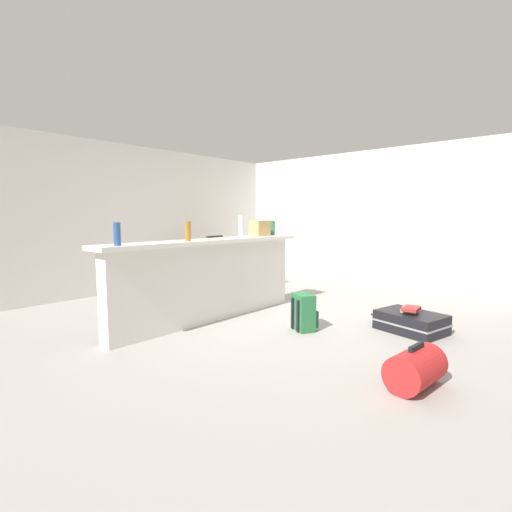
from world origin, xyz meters
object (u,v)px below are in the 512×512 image
object	(u,v)px
duffel_bag_red	(415,369)
book_stack	(410,309)
bottle_green	(273,228)
grocery_bag	(260,228)
bottle_white	(241,226)
dining_chair_far_side	(211,257)
backpack_green	(304,313)
suitcase_flat_black	(411,322)
dining_chair_near_partition	(252,262)
bottle_amber	(188,231)
bottle_blue	(117,234)
dining_table	(231,253)

from	to	relation	value
duffel_bag_red	book_stack	xyz separation A→B (m)	(1.40, 0.55, 0.11)
bottle_green	grocery_bag	size ratio (longest dim) A/B	0.82
bottle_green	bottle_white	bearing A→B (deg)	-170.19
dining_chair_far_side	backpack_green	world-z (taller)	dining_chair_far_side
bottle_white	suitcase_flat_black	xyz separation A→B (m)	(0.72, -1.96, -1.06)
dining_chair_near_partition	backpack_green	xyz separation A→B (m)	(-1.17, -1.88, -0.31)
bottle_amber	dining_chair_near_partition	xyz separation A→B (m)	(1.99, 0.83, -0.61)
dining_chair_far_side	bottle_green	bearing A→B (deg)	-102.18
bottle_blue	backpack_green	world-z (taller)	bottle_blue
suitcase_flat_black	duffel_bag_red	bearing A→B (deg)	-159.06
grocery_bag	dining_chair_far_side	distance (m)	2.08
bottle_amber	suitcase_flat_black	distance (m)	2.73
dining_chair_far_side	duffel_bag_red	xyz separation A→B (m)	(-1.90, -4.47, -0.36)
bottle_blue	grocery_bag	distance (m)	2.22
dining_table	suitcase_flat_black	bearing A→B (deg)	-97.83
dining_chair_far_side	suitcase_flat_black	world-z (taller)	dining_chair_far_side
dining_table	backpack_green	size ratio (longest dim) A/B	2.62
dining_table	backpack_green	xyz separation A→B (m)	(-1.21, -2.41, -0.44)
bottle_green	backpack_green	bearing A→B (deg)	-126.28
bottle_blue	duffel_bag_red	xyz separation A→B (m)	(1.03, -2.52, -0.98)
book_stack	duffel_bag_red	bearing A→B (deg)	-158.59
dining_table	book_stack	bearing A→B (deg)	-97.94
dining_table	duffel_bag_red	world-z (taller)	dining_table
bottle_green	duffel_bag_red	xyz separation A→B (m)	(-1.51, -2.64, -0.97)
bottle_blue	backpack_green	xyz separation A→B (m)	(1.68, -1.05, -0.93)
duffel_bag_red	book_stack	size ratio (longest dim) A/B	1.61
grocery_bag	book_stack	bearing A→B (deg)	-84.20
grocery_bag	bottle_amber	bearing A→B (deg)	-175.91
dining_table	backpack_green	bearing A→B (deg)	-116.70
grocery_bag	backpack_green	xyz separation A→B (m)	(-0.54, -1.14, -0.92)
bottle_amber	dining_chair_far_side	world-z (taller)	bottle_amber
dining_table	duffel_bag_red	size ratio (longest dim) A/B	2.17
suitcase_flat_black	backpack_green	bearing A→B (deg)	128.78
book_stack	grocery_bag	bearing A→B (deg)	95.80
dining_chair_near_partition	backpack_green	world-z (taller)	dining_chair_near_partition
dining_chair_near_partition	bottle_amber	bearing A→B (deg)	-157.22
bottle_blue	book_stack	size ratio (longest dim) A/B	0.71
duffel_bag_red	dining_table	bearing A→B (deg)	64.37
dining_chair_near_partition	duffel_bag_red	xyz separation A→B (m)	(-1.82, -3.36, -0.36)
bottle_amber	duffel_bag_red	size ratio (longest dim) A/B	0.44
grocery_bag	backpack_green	bearing A→B (deg)	-115.21
grocery_bag	dining_chair_far_side	bearing A→B (deg)	68.95
grocery_bag	backpack_green	distance (m)	1.57
suitcase_flat_black	dining_table	bearing A→B (deg)	82.17
bottle_white	backpack_green	xyz separation A→B (m)	(-0.03, -1.02, -0.96)
grocery_bag	duffel_bag_red	bearing A→B (deg)	-114.44
bottle_blue	suitcase_flat_black	world-z (taller)	bottle_blue
suitcase_flat_black	duffel_bag_red	xyz separation A→B (m)	(-1.41, -0.54, 0.04)
bottle_blue	bottle_green	world-z (taller)	bottle_blue
dining_table	suitcase_flat_black	size ratio (longest dim) A/B	1.25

